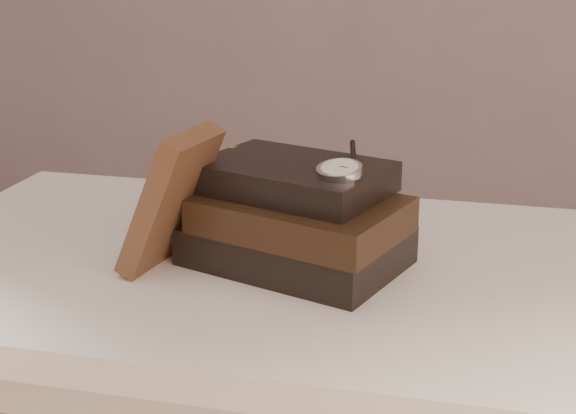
# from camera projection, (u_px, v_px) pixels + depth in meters

# --- Properties ---
(table) EXTENTS (1.00, 0.60, 0.75)m
(table) POSITION_uv_depth(u_px,v_px,m) (269.00, 321.00, 1.10)
(table) COLOR white
(table) RESTS_ON ground
(book_stack) EXTENTS (0.30, 0.26, 0.13)m
(book_stack) POSITION_uv_depth(u_px,v_px,m) (297.00, 219.00, 1.03)
(book_stack) COLOR black
(book_stack) RESTS_ON table
(journal) EXTENTS (0.12, 0.13, 0.18)m
(journal) POSITION_uv_depth(u_px,v_px,m) (170.00, 200.00, 1.00)
(journal) COLOR #3F2518
(journal) RESTS_ON table
(pocket_watch) EXTENTS (0.07, 0.16, 0.02)m
(pocket_watch) POSITION_uv_depth(u_px,v_px,m) (341.00, 168.00, 0.96)
(pocket_watch) COLOR silver
(pocket_watch) RESTS_ON book_stack
(eyeglasses) EXTENTS (0.14, 0.15, 0.05)m
(eyeglasses) POSITION_uv_depth(u_px,v_px,m) (273.00, 181.00, 1.14)
(eyeglasses) COLOR silver
(eyeglasses) RESTS_ON book_stack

